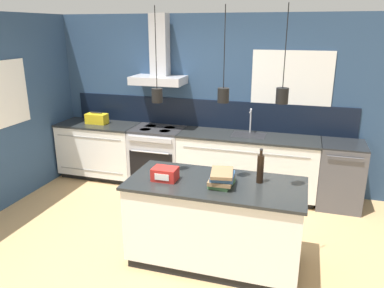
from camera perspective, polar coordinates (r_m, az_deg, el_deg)
The scene contains 12 objects.
ground_plane at distance 4.48m, azimuth -4.83°, elevation -15.12°, with size 16.00×16.00×0.00m, color tan.
wall_back at distance 5.78m, azimuth 1.83°, elevation 6.94°, with size 5.60×2.24×2.60m.
wall_left at distance 5.81m, azimuth -25.42°, elevation 4.80°, with size 0.08×3.80×2.60m.
counter_run_left at distance 6.38m, azimuth -13.81°, elevation -0.85°, with size 1.29×0.64×0.91m.
counter_run_sink at distance 5.59m, azimuth 8.35°, elevation -3.14°, with size 2.02×0.64×1.27m.
oven_range at distance 5.93m, azimuth -5.15°, elevation -1.86°, with size 0.80×0.66×0.91m.
dishwasher at distance 5.57m, azimuth 21.64°, elevation -4.38°, with size 0.58×0.65×0.91m.
kitchen_island at distance 4.00m, azimuth 3.49°, elevation -11.78°, with size 1.79×0.83×0.91m.
bottle_on_island at distance 3.79m, azimuth 10.37°, elevation -3.66°, with size 0.07×0.07×0.36m.
book_stack at distance 3.69m, azimuth 4.58°, elevation -5.22°, with size 0.26×0.34×0.15m.
red_supply_box at distance 3.83m, azimuth -4.14°, elevation -4.57°, with size 0.25×0.19×0.13m.
yellow_toolbox at distance 6.25m, azimuth -14.31°, elevation 3.77°, with size 0.34×0.18×0.19m.
Camera 1 is at (1.44, -3.50, 2.41)m, focal length 35.00 mm.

